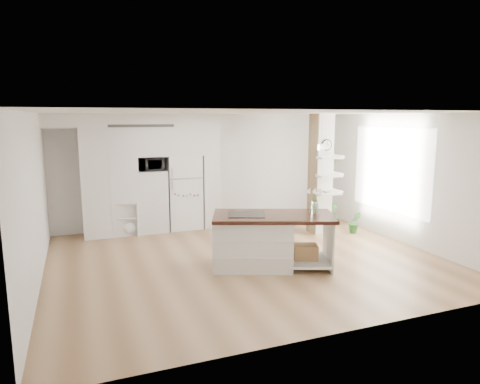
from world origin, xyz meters
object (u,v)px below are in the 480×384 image
object	(u,v)px
refrigerator	(184,192)
floor_plant_a	(355,222)
kitchen_island	(259,240)
bookshelf	(126,221)

from	to	relation	value
refrigerator	floor_plant_a	xyz separation A→B (m)	(3.52, -1.87, -0.62)
kitchen_island	bookshelf	bearing A→B (deg)	145.20
refrigerator	floor_plant_a	size ratio (longest dim) A/B	3.42
refrigerator	floor_plant_a	bearing A→B (deg)	-27.98
kitchen_island	floor_plant_a	distance (m)	3.18
kitchen_island	bookshelf	xyz separation A→B (m)	(-1.98, 2.93, -0.16)
bookshelf	floor_plant_a	bearing A→B (deg)	-6.43
floor_plant_a	bookshelf	bearing A→B (deg)	161.06
refrigerator	bookshelf	bearing A→B (deg)	-172.15
refrigerator	kitchen_island	xyz separation A→B (m)	(0.60, -3.12, -0.39)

